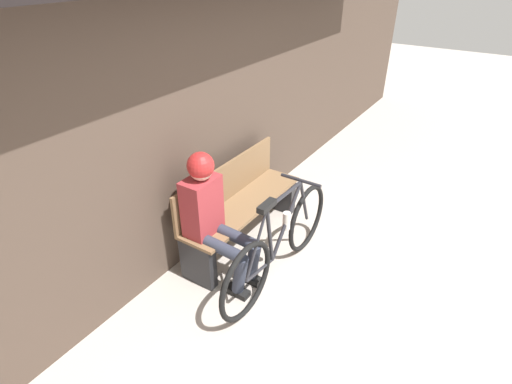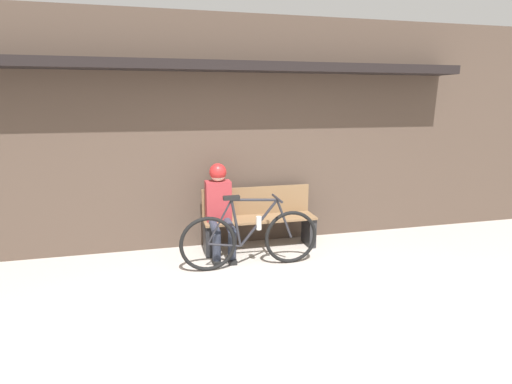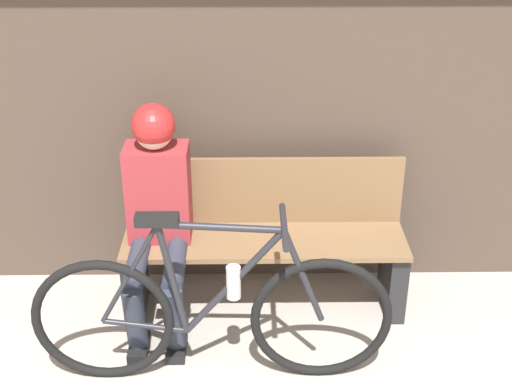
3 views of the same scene
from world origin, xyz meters
TOP-DOWN VIEW (x-y plane):
  - ground_plane at (0.00, 0.00)m, footprint 24.00×24.00m
  - storefront_wall at (0.00, 2.53)m, footprint 12.00×0.56m
  - park_bench_near at (0.36, 2.20)m, footprint 1.57×0.42m
  - bicycle at (0.09, 1.57)m, footprint 1.77×0.40m
  - person_seated at (-0.22, 2.08)m, footprint 0.34×0.66m

SIDE VIEW (x-z plane):
  - ground_plane at x=0.00m, z-range 0.00..0.00m
  - bicycle at x=0.09m, z-range -0.09..0.85m
  - park_bench_near at x=0.36m, z-range -0.03..0.83m
  - person_seated at x=-0.22m, z-range 0.09..1.34m
  - storefront_wall at x=0.00m, z-range 0.06..3.26m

